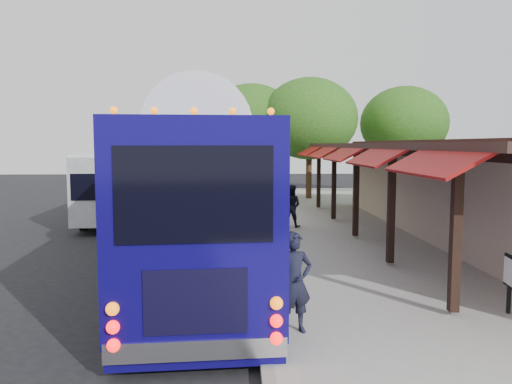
% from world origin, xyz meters
% --- Properties ---
extents(ground, '(90.00, 90.00, 0.00)m').
position_xyz_m(ground, '(0.00, 0.00, 0.00)').
color(ground, black).
rests_on(ground, ground).
extents(sidewalk, '(10.00, 40.00, 0.15)m').
position_xyz_m(sidewalk, '(5.00, 4.00, 0.07)').
color(sidewalk, '#9E9B93').
rests_on(sidewalk, ground).
extents(curb, '(0.20, 40.00, 0.16)m').
position_xyz_m(curb, '(0.05, 4.00, 0.07)').
color(curb, gray).
rests_on(curb, ground).
extents(station_shelter, '(8.15, 20.00, 3.60)m').
position_xyz_m(station_shelter, '(8.38, 4.00, 1.85)').
color(station_shelter, '#C6AE89').
rests_on(station_shelter, ground).
extents(coach_bus, '(3.64, 13.07, 4.14)m').
position_xyz_m(coach_bus, '(-1.45, 0.21, 2.22)').
color(coach_bus, '#0F085E').
rests_on(coach_bus, ground).
extents(city_bus, '(2.90, 11.47, 3.06)m').
position_xyz_m(city_bus, '(-5.60, 10.94, 1.69)').
color(city_bus, gray).
rests_on(city_bus, ground).
extents(ped_a, '(0.75, 0.60, 1.79)m').
position_xyz_m(ped_a, '(0.60, -4.76, 1.04)').
color(ped_a, black).
rests_on(ped_a, sidewalk).
extents(ped_b, '(1.02, 0.93, 1.69)m').
position_xyz_m(ped_b, '(1.76, 6.44, 1.00)').
color(ped_b, black).
rests_on(ped_b, sidewalk).
extents(ped_c, '(1.07, 0.47, 1.80)m').
position_xyz_m(ped_c, '(0.60, 6.44, 1.05)').
color(ped_c, black).
rests_on(ped_c, sidewalk).
extents(ped_d, '(1.39, 1.01, 1.92)m').
position_xyz_m(ped_d, '(1.21, 5.31, 1.11)').
color(ped_d, black).
rests_on(ped_d, sidewalk).
extents(sign_board, '(0.12, 0.52, 1.15)m').
position_xyz_m(sign_board, '(4.90, -3.94, 0.93)').
color(sign_board, black).
rests_on(sign_board, sidewalk).
extents(tree_left, '(5.67, 5.67, 7.25)m').
position_xyz_m(tree_left, '(0.55, 18.56, 4.84)').
color(tree_left, '#382314').
rests_on(tree_left, ground).
extents(tree_mid, '(5.83, 5.83, 7.47)m').
position_xyz_m(tree_mid, '(4.01, 17.09, 4.98)').
color(tree_mid, '#382314').
rests_on(tree_mid, ground).
extents(tree_right, '(5.61, 5.61, 7.18)m').
position_xyz_m(tree_right, '(10.43, 18.87, 4.79)').
color(tree_right, '#382314').
rests_on(tree_right, ground).
extents(tree_far, '(5.67, 5.67, 7.25)m').
position_xyz_m(tree_far, '(-3.01, 22.70, 4.84)').
color(tree_far, '#382314').
rests_on(tree_far, ground).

